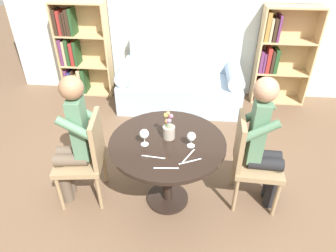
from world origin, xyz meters
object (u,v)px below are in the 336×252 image
(chair_left, at_px, (87,155))
(person_left, at_px, (73,141))
(bookshelf_right, at_px, (276,58))
(flower_vase, at_px, (169,130))
(person_right, at_px, (264,143))
(wine_glass_right, at_px, (191,137))
(wine_glass_left, at_px, (144,134))
(chair_right, at_px, (250,159))
(couch, at_px, (180,84))
(bookshelf_left, at_px, (79,52))

(chair_left, distance_m, person_left, 0.20)
(bookshelf_right, xyz_separation_m, flower_vase, (-1.34, -2.13, 0.13))
(person_right, relative_size, wine_glass_right, 9.61)
(person_left, xyz_separation_m, wine_glass_left, (0.64, -0.04, 0.14))
(person_right, bearing_deg, wine_glass_right, 104.84)
(wine_glass_left, xyz_separation_m, wine_glass_right, (0.38, 0.02, -0.01))
(chair_right, distance_m, flower_vase, 0.79)
(couch, xyz_separation_m, person_left, (-0.83, -1.93, 0.36))
(couch, xyz_separation_m, bookshelf_left, (-1.55, 0.26, 0.34))
(wine_glass_right, bearing_deg, person_left, 178.44)
(chair_right, bearing_deg, flower_vase, 96.06)
(chair_right, distance_m, wine_glass_right, 0.63)
(wine_glass_right, distance_m, flower_vase, 0.22)
(chair_right, xyz_separation_m, person_right, (0.09, -0.01, 0.18))
(couch, distance_m, chair_left, 2.06)
(bookshelf_right, relative_size, wine_glass_right, 10.29)
(bookshelf_left, relative_size, chair_right, 1.53)
(couch, relative_size, chair_left, 1.90)
(chair_right, bearing_deg, wine_glass_right, 107.42)
(chair_left, bearing_deg, wine_glass_right, 79.95)
(person_right, bearing_deg, chair_right, 88.25)
(bookshelf_right, distance_m, person_right, 2.16)
(person_left, bearing_deg, person_right, 86.54)
(chair_left, distance_m, person_right, 1.58)
(bookshelf_left, distance_m, chair_right, 3.10)
(couch, height_order, person_right, person_right)
(chair_right, height_order, wine_glass_right, chair_right)
(wine_glass_right, bearing_deg, chair_right, 14.87)
(couch, bearing_deg, bookshelf_left, 170.39)
(chair_right, relative_size, wine_glass_right, 6.74)
(couch, relative_size, wine_glass_right, 12.80)
(person_right, distance_m, wine_glass_left, 1.03)
(bookshelf_right, bearing_deg, flower_vase, -122.23)
(person_left, relative_size, person_right, 0.99)
(couch, bearing_deg, chair_right, -67.93)
(chair_right, xyz_separation_m, wine_glass_right, (-0.54, -0.14, 0.30))
(bookshelf_left, distance_m, person_right, 3.16)
(bookshelf_left, height_order, chair_right, bookshelf_left)
(chair_right, distance_m, person_right, 0.20)
(bookshelf_left, relative_size, wine_glass_right, 10.29)
(couch, xyz_separation_m, wine_glass_left, (-0.18, -1.98, 0.50))
(wine_glass_left, relative_size, flower_vase, 0.57)
(bookshelf_left, distance_m, wine_glass_right, 2.83)
(wine_glass_right, height_order, flower_vase, flower_vase)
(person_left, relative_size, wine_glass_right, 9.56)
(person_right, relative_size, wine_glass_left, 8.70)
(bookshelf_left, xyz_separation_m, person_right, (2.38, -2.09, 0.02))
(bookshelf_left, distance_m, bookshelf_right, 2.90)
(wine_glass_left, bearing_deg, person_left, 176.15)
(couch, xyz_separation_m, chair_right, (0.74, -1.82, 0.18))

